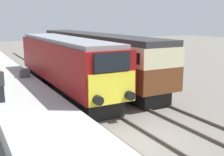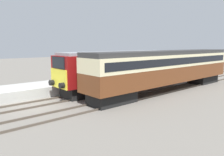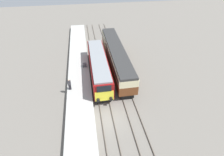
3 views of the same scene
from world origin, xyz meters
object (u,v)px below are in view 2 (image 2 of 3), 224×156
luggage_crate (124,73)px  passenger_carriage (168,67)px  locomotive (122,68)px  person_on_platform (67,70)px

luggage_crate → passenger_carriage: bearing=4.2°
passenger_carriage → luggage_crate: size_ratio=26.36×
locomotive → passenger_carriage: 4.41m
locomotive → person_on_platform: bearing=-142.7°
locomotive → luggage_crate: bearing=133.2°
person_on_platform → locomotive: bearing=37.3°
person_on_platform → passenger_carriage: bearing=38.3°
passenger_carriage → person_on_platform: size_ratio=10.27×
locomotive → passenger_carriage: size_ratio=0.76×
locomotive → person_on_platform: (-4.59, -3.50, -0.34)m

